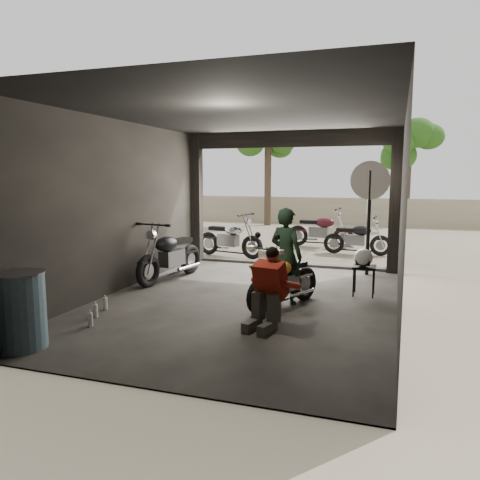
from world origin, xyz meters
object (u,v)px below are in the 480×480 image
Objects in this scene: outside_bike_a at (230,235)px; sign_post at (369,198)px; main_bike at (284,276)px; stool at (364,270)px; outside_bike_b at (320,228)px; rider at (286,256)px; outside_bike_c at (357,235)px; oil_drum at (19,312)px; helmet at (363,258)px; mechanic at (266,291)px; left_bike at (170,251)px.

outside_bike_a is 4.03m from sign_post.
main_bike reaches higher than stool.
main_bike is 6.88m from outside_bike_b.
rider is (0.44, -6.61, 0.22)m from outside_bike_b.
outside_bike_b is at bearing 48.94° from outside_bike_c.
main_bike is 0.39m from rider.
sign_post is at bearing 57.04° from oil_drum.
stool is at bearing -95.59° from sign_post.
helmet is at bearing -109.20° from stool.
mechanic is at bearing -141.96° from outside_bike_a.
outside_bike_b is at bearing 118.71° from main_bike.
left_bike is at bearing -179.33° from main_bike.
sign_post is at bearing -93.31° from rider.
mechanic is 0.45× the size of sign_post.
oil_drum is 0.39× the size of sign_post.
stool is at bearing 76.40° from mechanic.
rider is at bearing -158.04° from helmet.
outside_bike_a reaches higher than oil_drum.
main_bike is 1.41× the size of mechanic.
left_bike is 1.12× the size of rider.
stool is at bearing 57.60° from helmet.
helmet is at bearing 45.97° from oil_drum.
mechanic is (0.05, -1.44, -0.26)m from rider.
helmet is 0.36× the size of oil_drum.
mechanic reaches higher than oil_drum.
left_bike is 4.39m from sign_post.
left_bike is at bearing 0.02° from rider.
sign_post reaches higher than outside_bike_b.
mechanic is 3.19× the size of helmet.
mechanic is at bearing -130.22° from helmet.
outside_bike_b is 1.82× the size of oil_drum.
sign_post is (1.18, 2.78, 0.87)m from rider.
outside_bike_b is 1.12× the size of outside_bike_c.
mechanic reaches higher than outside_bike_c.
mechanic is (-0.69, -6.96, 0.03)m from outside_bike_c.
sign_post is at bearing -95.96° from outside_bike_a.
left_bike is 1.63× the size of mechanic.
outside_bike_c is at bearing 91.76° from sign_post.
mechanic is at bearing -172.58° from outside_bike_b.
stool is (1.24, 0.92, -0.34)m from rider.
outside_bike_a is at bearing -38.83° from rider.
helmet is at bearing -172.80° from outside_bike_c.
outside_bike_a is (-2.51, 4.31, 0.06)m from main_bike.
outside_bike_a is (0.19, 3.10, -0.03)m from left_bike.
mechanic is 1.15× the size of oil_drum.
outside_bike_c is 5.58m from rider.
outside_bike_a is at bearing 115.90° from outside_bike_c.
rider reaches higher than outside_bike_a.
left_bike is at bearing 162.38° from outside_bike_b.
helmet is (-0.02, -0.06, 0.24)m from stool.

